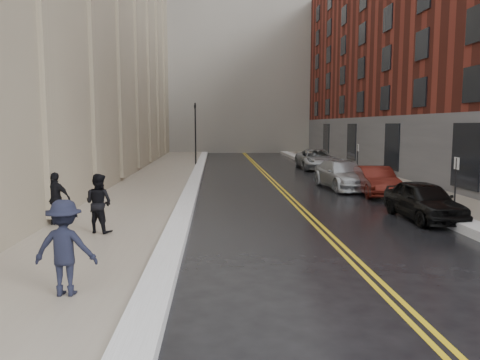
{
  "coord_description": "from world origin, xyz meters",
  "views": [
    {
      "loc": [
        -0.99,
        -8.72,
        3.41
      ],
      "look_at": [
        -0.18,
        6.59,
        1.6
      ],
      "focal_mm": 35.0,
      "sensor_mm": 36.0,
      "label": 1
    }
  ],
  "objects": [
    {
      "name": "ground",
      "position": [
        0.0,
        0.0,
        0.0
      ],
      "size": [
        160.0,
        160.0,
        0.0
      ],
      "primitive_type": "plane",
      "color": "black",
      "rests_on": "ground"
    },
    {
      "name": "sidewalk_left",
      "position": [
        -4.5,
        16.0,
        0.07
      ],
      "size": [
        4.0,
        64.0,
        0.15
      ],
      "primitive_type": "cube",
      "color": "gray",
      "rests_on": "ground"
    },
    {
      "name": "sidewalk_right",
      "position": [
        9.0,
        16.0,
        0.07
      ],
      "size": [
        3.0,
        64.0,
        0.15
      ],
      "primitive_type": "cube",
      "color": "gray",
      "rests_on": "ground"
    },
    {
      "name": "lane_stripe_a",
      "position": [
        2.38,
        16.0,
        0.0
      ],
      "size": [
        0.12,
        64.0,
        0.01
      ],
      "primitive_type": "cube",
      "color": "gold",
      "rests_on": "ground"
    },
    {
      "name": "lane_stripe_b",
      "position": [
        2.62,
        16.0,
        0.0
      ],
      "size": [
        0.12,
        64.0,
        0.01
      ],
      "primitive_type": "cube",
      "color": "gold",
      "rests_on": "ground"
    },
    {
      "name": "snow_ridge_left",
      "position": [
        -2.2,
        16.0,
        0.13
      ],
      "size": [
        0.7,
        60.8,
        0.26
      ],
      "primitive_type": "cube",
      "color": "white",
      "rests_on": "ground"
    },
    {
      "name": "snow_ridge_right",
      "position": [
        7.15,
        16.0,
        0.15
      ],
      "size": [
        0.85,
        60.8,
        0.3
      ],
      "primitive_type": "cube",
      "color": "white",
      "rests_on": "ground"
    },
    {
      "name": "tower_far_right",
      "position": [
        14.0,
        66.0,
        22.0
      ],
      "size": [
        22.0,
        18.0,
        44.0
      ],
      "primitive_type": "cube",
      "color": "slate",
      "rests_on": "ground"
    },
    {
      "name": "traffic_signal",
      "position": [
        -2.6,
        30.0,
        3.08
      ],
      "size": [
        0.18,
        0.15,
        5.2
      ],
      "color": "black",
      "rests_on": "ground"
    },
    {
      "name": "parking_sign_near",
      "position": [
        7.9,
        8.0,
        1.36
      ],
      "size": [
        0.06,
        0.35,
        2.23
      ],
      "color": "black",
      "rests_on": "ground"
    },
    {
      "name": "parking_sign_far",
      "position": [
        7.9,
        20.0,
        1.36
      ],
      "size": [
        0.06,
        0.35,
        2.23
      ],
      "color": "black",
      "rests_on": "ground"
    },
    {
      "name": "car_black",
      "position": [
        6.51,
        7.55,
        0.7
      ],
      "size": [
        1.81,
        4.18,
        1.4
      ],
      "primitive_type": "imported",
      "rotation": [
        0.0,
        0.0,
        0.04
      ],
      "color": "black",
      "rests_on": "ground"
    },
    {
      "name": "car_maroon",
      "position": [
        6.8,
        13.53,
        0.7
      ],
      "size": [
        1.71,
        4.33,
        1.4
      ],
      "primitive_type": "imported",
      "rotation": [
        0.0,
        0.0,
        -0.05
      ],
      "color": "#4C130D",
      "rests_on": "ground"
    },
    {
      "name": "car_silver_near",
      "position": [
        5.84,
        15.89,
        0.75
      ],
      "size": [
        2.6,
        5.34,
        1.5
      ],
      "primitive_type": "imported",
      "rotation": [
        0.0,
        0.0,
        0.1
      ],
      "color": "#A8AAAF",
      "rests_on": "ground"
    },
    {
      "name": "car_silver_far",
      "position": [
        6.8,
        26.88,
        0.77
      ],
      "size": [
        2.64,
        5.61,
        1.55
      ],
      "primitive_type": "imported",
      "rotation": [
        0.0,
        0.0,
        -0.01
      ],
      "color": "#A3A7AB",
      "rests_on": "ground"
    },
    {
      "name": "pedestrian_a",
      "position": [
        -4.53,
        5.47,
        1.05
      ],
      "size": [
        1.08,
        0.98,
        1.8
      ],
      "primitive_type": "imported",
      "rotation": [
        0.0,
        0.0,
        2.73
      ],
      "color": "black",
      "rests_on": "sidewalk_left"
    },
    {
      "name": "pedestrian_b",
      "position": [
        -3.87,
        0.18,
        1.08
      ],
      "size": [
        1.23,
        0.75,
        1.85
      ],
      "primitive_type": "imported",
      "rotation": [
        0.0,
        0.0,
        3.09
      ],
      "color": "black",
      "rests_on": "sidewalk_left"
    },
    {
      "name": "pedestrian_c",
      "position": [
        -6.2,
        6.67,
        1.01
      ],
      "size": [
        1.09,
        0.66,
        1.73
      ],
      "primitive_type": "imported",
      "rotation": [
        0.0,
        0.0,
        2.89
      ],
      "color": "black",
      "rests_on": "sidewalk_left"
    }
  ]
}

